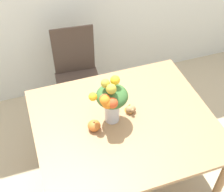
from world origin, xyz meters
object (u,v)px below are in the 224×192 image
object	(u,v)px
flower_vase	(111,100)
dining_chair_near_window	(77,76)
pumpkin	(94,125)
turkey_figurine	(130,108)

from	to	relation	value
flower_vase	dining_chair_near_window	distance (m)	0.98
pumpkin	turkey_figurine	distance (m)	0.32
turkey_figurine	dining_chair_near_window	world-z (taller)	dining_chair_near_window
flower_vase	pumpkin	distance (m)	0.23
flower_vase	turkey_figurine	bearing A→B (deg)	14.29
turkey_figurine	pumpkin	bearing A→B (deg)	-165.66
pumpkin	turkey_figurine	size ratio (longest dim) A/B	0.87
turkey_figurine	dining_chair_near_window	distance (m)	0.89
pumpkin	flower_vase	bearing A→B (deg)	14.40
flower_vase	turkey_figurine	distance (m)	0.25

